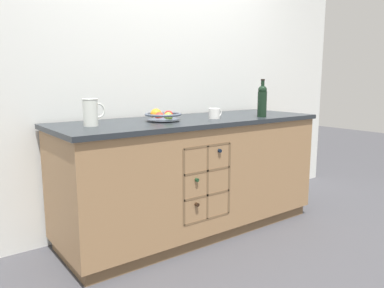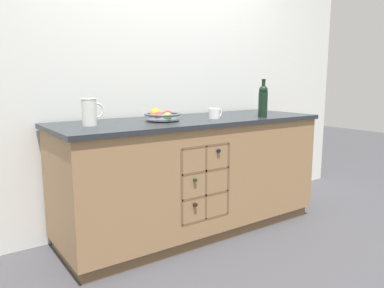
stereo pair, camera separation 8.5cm
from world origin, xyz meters
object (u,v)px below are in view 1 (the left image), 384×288
Objects in this scene: fruit_bowl at (163,116)px; ceramic_mug at (214,113)px; white_pitcher at (91,112)px; standing_wine_bottle at (262,100)px.

ceramic_mug is (0.44, -0.08, 0.00)m from fruit_bowl.
fruit_bowl reaches higher than ceramic_mug.
fruit_bowl is at bearing -4.03° from white_pitcher.
ceramic_mug is 0.43m from standing_wine_bottle.
ceramic_mug is at bearing 160.33° from standing_wine_bottle.
ceramic_mug is at bearing -6.92° from white_pitcher.
standing_wine_bottle is (0.40, -0.14, 0.10)m from ceramic_mug.
white_pitcher is at bearing 173.08° from ceramic_mug.
fruit_bowl is 0.44m from ceramic_mug.
white_pitcher is 0.59× the size of standing_wine_bottle.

